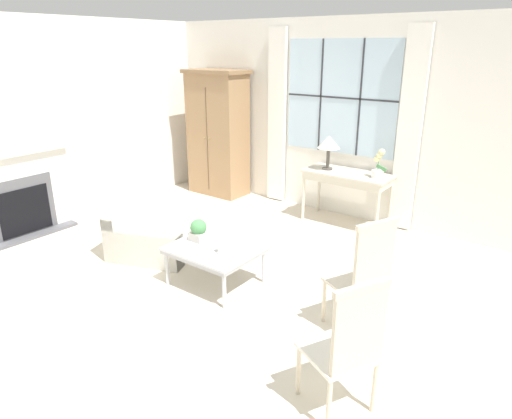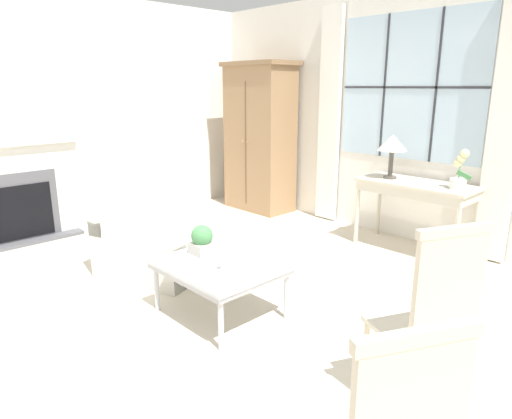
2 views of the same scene
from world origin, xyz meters
name	(u,v)px [view 1 (image 1 of 2)]	position (x,y,z in m)	size (l,w,h in m)	color
ground_plane	(198,291)	(0.00, 0.00, 0.00)	(14.00, 14.00, 0.00)	beige
wall_back_windowed	(340,120)	(0.00, 3.02, 1.40)	(7.20, 0.14, 2.80)	silver
wall_left	(68,122)	(-3.03, 0.60, 1.40)	(0.06, 7.20, 2.80)	silver
fireplace	(17,186)	(-2.91, -0.32, 0.69)	(0.34, 1.48, 2.11)	#515156
armoire	(218,133)	(-2.06, 2.69, 1.03)	(1.04, 0.59, 2.06)	#93704C
console_table	(347,178)	(0.35, 2.67, 0.67)	(1.21, 0.54, 0.76)	beige
table_lamp	(329,143)	(0.04, 2.65, 1.13)	(0.32, 0.32, 0.48)	#4C4742
potted_orchid	(378,166)	(0.79, 2.66, 0.91)	(0.20, 0.16, 0.39)	white
armchair_upholstered	(156,230)	(-1.11, 0.42, 0.27)	(1.22, 1.25, 0.84)	silver
side_chair_wooden	(365,272)	(1.67, 0.34, 0.60)	(0.58, 0.58, 1.10)	beige
accent_chair_wooden	(348,343)	(1.98, -0.61, 0.58)	(0.59, 0.59, 1.06)	white
coffee_table	(215,251)	(0.04, 0.23, 0.38)	(0.90, 0.75, 0.43)	#BCBCC1
potted_plant_small	(199,230)	(-0.22, 0.26, 0.55)	(0.18, 0.18, 0.24)	#BCB7AD
pillar_candle	(221,247)	(0.19, 0.16, 0.50)	(0.09, 0.09, 0.16)	silver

